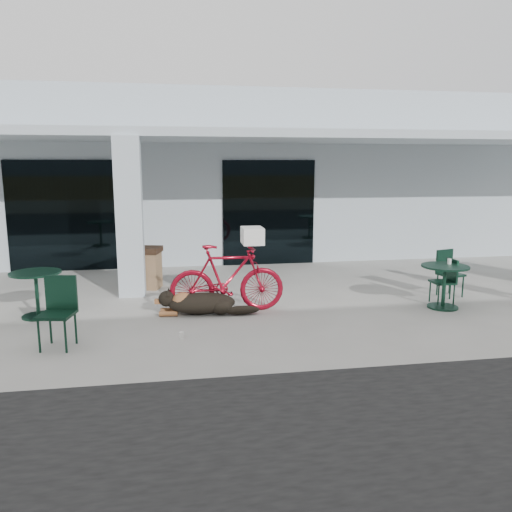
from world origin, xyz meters
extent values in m
plane|color=#B1AEA7|center=(0.00, 0.00, 0.00)|extent=(80.00, 80.00, 0.00)
cube|color=#AFBCC6|center=(0.00, 8.50, 2.25)|extent=(22.00, 7.00, 4.50)
cube|color=black|center=(-3.20, 4.98, 1.35)|extent=(2.80, 0.06, 2.70)
cube|color=black|center=(1.80, 4.98, 1.35)|extent=(2.40, 0.06, 2.70)
cube|color=#AFBCC6|center=(-1.50, 2.30, 1.56)|extent=(0.50, 0.50, 3.12)
cube|color=#AFBCC6|center=(0.00, 3.60, 3.21)|extent=(22.00, 2.80, 0.18)
imported|color=maroon|center=(0.25, 0.80, 0.61)|extent=(2.02, 0.59, 1.21)
cube|color=white|center=(0.70, 0.79, 1.36)|extent=(0.37, 0.49, 0.29)
cylinder|color=white|center=(-0.58, -0.46, 0.05)|extent=(0.09, 0.09, 0.09)
cylinder|color=white|center=(4.30, 0.51, 0.84)|extent=(0.08, 0.08, 0.10)
camera|label=1|loc=(-0.65, -7.73, 2.57)|focal=35.00mm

